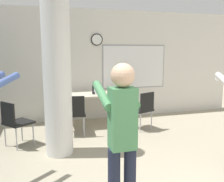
% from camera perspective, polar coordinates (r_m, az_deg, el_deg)
% --- Properties ---
extents(wall_back, '(8.00, 0.15, 2.80)m').
position_cam_1_polar(wall_back, '(6.51, -3.98, 5.88)').
color(wall_back, silver).
rests_on(wall_back, ground_plane).
extents(support_pillar, '(0.47, 0.47, 2.80)m').
position_cam_1_polar(support_pillar, '(4.28, -12.43, 3.84)').
color(support_pillar, white).
rests_on(support_pillar, ground_plane).
extents(folding_table, '(1.46, 0.79, 0.76)m').
position_cam_1_polar(folding_table, '(5.97, -5.26, -1.13)').
color(folding_table, beige).
rests_on(folding_table, ground_plane).
extents(bottle_on_table, '(0.07, 0.07, 0.30)m').
position_cam_1_polar(bottle_on_table, '(5.88, -4.24, 0.38)').
color(bottle_on_table, black).
rests_on(bottle_on_table, folding_table).
extents(chair_table_left, '(0.49, 0.49, 0.87)m').
position_cam_1_polar(chair_table_left, '(5.30, -8.50, -4.75)').
color(chair_table_left, black).
rests_on(chair_table_left, ground_plane).
extents(chair_table_right, '(0.57, 0.57, 0.87)m').
position_cam_1_polar(chair_table_right, '(5.67, 7.05, -3.79)').
color(chair_table_right, black).
rests_on(chair_table_right, ground_plane).
extents(chair_near_pillar, '(0.62, 0.62, 0.87)m').
position_cam_1_polar(chair_near_pillar, '(4.97, -21.30, -6.27)').
color(chair_near_pillar, black).
rests_on(chair_near_pillar, ground_plane).
extents(person_playing_front, '(0.37, 0.66, 1.68)m').
position_cam_1_polar(person_playing_front, '(2.48, 2.16, -9.69)').
color(person_playing_front, '#1E2338').
rests_on(person_playing_front, ground_plane).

